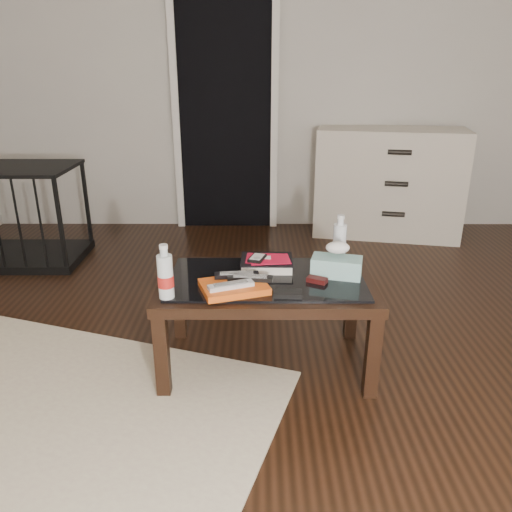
{
  "coord_description": "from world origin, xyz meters",
  "views": [
    {
      "loc": [
        -0.13,
        -1.94,
        1.39
      ],
      "look_at": [
        -0.13,
        0.24,
        0.55
      ],
      "focal_mm": 35.0,
      "sensor_mm": 36.0,
      "label": 1
    }
  ],
  "objects_px": {
    "water_bottle_left": "(165,271)",
    "tissue_box": "(337,267)",
    "dresser": "(388,183)",
    "coffee_table": "(267,290)",
    "textbook": "(267,263)",
    "water_bottle_right": "(340,238)",
    "pet_crate": "(19,231)"
  },
  "relations": [
    {
      "from": "coffee_table",
      "to": "tissue_box",
      "type": "xyz_separation_m",
      "value": [
        0.33,
        0.02,
        0.11
      ]
    },
    {
      "from": "dresser",
      "to": "water_bottle_left",
      "type": "height_order",
      "value": "dresser"
    },
    {
      "from": "water_bottle_right",
      "to": "tissue_box",
      "type": "distance_m",
      "value": 0.21
    },
    {
      "from": "textbook",
      "to": "water_bottle_left",
      "type": "bearing_deg",
      "value": -141.64
    },
    {
      "from": "coffee_table",
      "to": "textbook",
      "type": "relative_size",
      "value": 4.0
    },
    {
      "from": "water_bottle_right",
      "to": "tissue_box",
      "type": "relative_size",
      "value": 1.03
    },
    {
      "from": "pet_crate",
      "to": "water_bottle_right",
      "type": "relative_size",
      "value": 3.8
    },
    {
      "from": "water_bottle_left",
      "to": "pet_crate",
      "type": "bearing_deg",
      "value": 130.88
    },
    {
      "from": "coffee_table",
      "to": "water_bottle_left",
      "type": "distance_m",
      "value": 0.51
    },
    {
      "from": "dresser",
      "to": "water_bottle_left",
      "type": "relative_size",
      "value": 5.35
    },
    {
      "from": "pet_crate",
      "to": "water_bottle_right",
      "type": "xyz_separation_m",
      "value": [
        2.18,
        -1.18,
        0.35
      ]
    },
    {
      "from": "coffee_table",
      "to": "pet_crate",
      "type": "relative_size",
      "value": 1.11
    },
    {
      "from": "dresser",
      "to": "water_bottle_right",
      "type": "distance_m",
      "value": 1.95
    },
    {
      "from": "water_bottle_left",
      "to": "dresser",
      "type": "bearing_deg",
      "value": 56.38
    },
    {
      "from": "coffee_table",
      "to": "pet_crate",
      "type": "bearing_deg",
      "value": 142.58
    },
    {
      "from": "water_bottle_right",
      "to": "tissue_box",
      "type": "bearing_deg",
      "value": -101.71
    },
    {
      "from": "water_bottle_left",
      "to": "tissue_box",
      "type": "bearing_deg",
      "value": 17.27
    },
    {
      "from": "pet_crate",
      "to": "water_bottle_left",
      "type": "relative_size",
      "value": 3.8
    },
    {
      "from": "coffee_table",
      "to": "water_bottle_left",
      "type": "height_order",
      "value": "water_bottle_left"
    },
    {
      "from": "dresser",
      "to": "tissue_box",
      "type": "relative_size",
      "value": 5.54
    },
    {
      "from": "coffee_table",
      "to": "tissue_box",
      "type": "distance_m",
      "value": 0.35
    },
    {
      "from": "coffee_table",
      "to": "water_bottle_left",
      "type": "relative_size",
      "value": 4.2
    },
    {
      "from": "textbook",
      "to": "water_bottle_right",
      "type": "bearing_deg",
      "value": 15.55
    },
    {
      "from": "textbook",
      "to": "water_bottle_right",
      "type": "distance_m",
      "value": 0.39
    },
    {
      "from": "pet_crate",
      "to": "tissue_box",
      "type": "xyz_separation_m",
      "value": [
        2.14,
        -1.37,
        0.28
      ]
    },
    {
      "from": "water_bottle_left",
      "to": "tissue_box",
      "type": "xyz_separation_m",
      "value": [
        0.76,
        0.24,
        -0.07
      ]
    },
    {
      "from": "pet_crate",
      "to": "textbook",
      "type": "bearing_deg",
      "value": -35.26
    },
    {
      "from": "coffee_table",
      "to": "dresser",
      "type": "xyz_separation_m",
      "value": [
        1.06,
        2.04,
        0.05
      ]
    },
    {
      "from": "pet_crate",
      "to": "water_bottle_left",
      "type": "distance_m",
      "value": 2.15
    },
    {
      "from": "pet_crate",
      "to": "water_bottle_right",
      "type": "height_order",
      "value": "pet_crate"
    },
    {
      "from": "dresser",
      "to": "water_bottle_left",
      "type": "xyz_separation_m",
      "value": [
        -1.49,
        -2.25,
        0.13
      ]
    },
    {
      "from": "water_bottle_left",
      "to": "tissue_box",
      "type": "height_order",
      "value": "water_bottle_left"
    }
  ]
}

